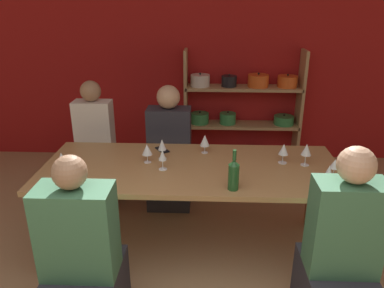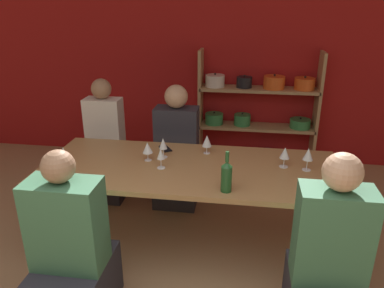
{
  "view_description": "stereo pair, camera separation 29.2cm",
  "coord_description": "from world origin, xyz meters",
  "px_view_note": "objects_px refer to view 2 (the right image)",
  "views": [
    {
      "loc": [
        0.25,
        -0.93,
        2.02
      ],
      "look_at": [
        0.13,
        1.87,
        0.92
      ],
      "focal_mm": 35.0,
      "sensor_mm": 36.0,
      "label": 1
    },
    {
      "loc": [
        0.54,
        -0.91,
        2.02
      ],
      "look_at": [
        0.13,
        1.87,
        0.92
      ],
      "focal_mm": 35.0,
      "sensor_mm": 36.0,
      "label": 2
    }
  ],
  "objects_px": {
    "dining_table": "(190,176)",
    "wine_glass_empty_c": "(163,144)",
    "wine_glass_red_a": "(326,179)",
    "person_near_b": "(72,261)",
    "wine_glass_white_a": "(207,141)",
    "wine_glass_red_b": "(64,154)",
    "wine_glass_empty_a": "(308,155)",
    "wine_glass_red_c": "(285,154)",
    "person_near_a": "(325,282)",
    "wine_bottle_green": "(226,176)",
    "shelf_unit": "(255,117)",
    "wine_glass_red_d": "(148,148)",
    "cell_phone": "(165,149)",
    "wine_glass_empty_b": "(335,171)",
    "wine_glass_white_b": "(161,155)",
    "person_far_a": "(107,154)",
    "person_far_b": "(177,160)"
  },
  "relations": [
    {
      "from": "dining_table",
      "to": "wine_glass_empty_c",
      "type": "relative_size",
      "value": 13.86
    },
    {
      "from": "wine_glass_red_a",
      "to": "person_near_b",
      "type": "relative_size",
      "value": 0.14
    },
    {
      "from": "wine_glass_white_a",
      "to": "wine_glass_red_b",
      "type": "height_order",
      "value": "wine_glass_red_b"
    },
    {
      "from": "wine_glass_empty_a",
      "to": "wine_glass_red_c",
      "type": "distance_m",
      "value": 0.18
    },
    {
      "from": "wine_glass_red_c",
      "to": "person_near_a",
      "type": "distance_m",
      "value": 1.04
    },
    {
      "from": "dining_table",
      "to": "wine_bottle_green",
      "type": "relative_size",
      "value": 8.01
    },
    {
      "from": "dining_table",
      "to": "wine_glass_empty_a",
      "type": "bearing_deg",
      "value": 3.69
    },
    {
      "from": "shelf_unit",
      "to": "dining_table",
      "type": "distance_m",
      "value": 1.94
    },
    {
      "from": "wine_glass_red_d",
      "to": "person_near_b",
      "type": "height_order",
      "value": "person_near_b"
    },
    {
      "from": "wine_glass_white_a",
      "to": "wine_glass_red_c",
      "type": "relative_size",
      "value": 0.99
    },
    {
      "from": "wine_glass_empty_a",
      "to": "wine_glass_empty_c",
      "type": "relative_size",
      "value": 1.06
    },
    {
      "from": "dining_table",
      "to": "cell_phone",
      "type": "relative_size",
      "value": 14.51
    },
    {
      "from": "wine_glass_white_a",
      "to": "wine_glass_empty_a",
      "type": "height_order",
      "value": "wine_glass_empty_a"
    },
    {
      "from": "wine_glass_white_a",
      "to": "wine_glass_empty_b",
      "type": "bearing_deg",
      "value": -25.96
    },
    {
      "from": "wine_glass_white_b",
      "to": "wine_glass_red_c",
      "type": "height_order",
      "value": "same"
    },
    {
      "from": "wine_glass_empty_b",
      "to": "person_far_a",
      "type": "distance_m",
      "value": 2.31
    },
    {
      "from": "wine_glass_white_a",
      "to": "person_far_b",
      "type": "xyz_separation_m",
      "value": [
        -0.36,
        0.52,
        -0.42
      ]
    },
    {
      "from": "wine_glass_red_b",
      "to": "wine_bottle_green",
      "type": "bearing_deg",
      "value": -9.11
    },
    {
      "from": "wine_glass_red_a",
      "to": "wine_glass_red_b",
      "type": "height_order",
      "value": "same"
    },
    {
      "from": "wine_glass_white_a",
      "to": "cell_phone",
      "type": "relative_size",
      "value": 1.01
    },
    {
      "from": "wine_glass_red_b",
      "to": "wine_glass_red_d",
      "type": "distance_m",
      "value": 0.65
    },
    {
      "from": "cell_phone",
      "to": "person_near_a",
      "type": "bearing_deg",
      "value": -44.32
    },
    {
      "from": "wine_glass_red_c",
      "to": "dining_table",
      "type": "bearing_deg",
      "value": -172.68
    },
    {
      "from": "wine_glass_red_c",
      "to": "person_near_b",
      "type": "distance_m",
      "value": 1.73
    },
    {
      "from": "shelf_unit",
      "to": "wine_glass_red_c",
      "type": "xyz_separation_m",
      "value": [
        0.2,
        -1.77,
        0.26
      ]
    },
    {
      "from": "wine_glass_red_d",
      "to": "person_far_b",
      "type": "height_order",
      "value": "person_far_b"
    },
    {
      "from": "cell_phone",
      "to": "wine_glass_empty_c",
      "type": "bearing_deg",
      "value": -82.51
    },
    {
      "from": "wine_glass_red_c",
      "to": "person_far_a",
      "type": "bearing_deg",
      "value": 158.4
    },
    {
      "from": "wine_glass_red_c",
      "to": "wine_glass_red_d",
      "type": "height_order",
      "value": "wine_glass_red_c"
    },
    {
      "from": "wine_bottle_green",
      "to": "wine_glass_red_a",
      "type": "xyz_separation_m",
      "value": [
        0.66,
        0.06,
        -0.0
      ]
    },
    {
      "from": "wine_glass_white_a",
      "to": "wine_glass_red_c",
      "type": "bearing_deg",
      "value": -16.39
    },
    {
      "from": "wine_glass_empty_b",
      "to": "wine_glass_red_b",
      "type": "bearing_deg",
      "value": 179.47
    },
    {
      "from": "dining_table",
      "to": "person_far_a",
      "type": "xyz_separation_m",
      "value": [
        -1.01,
        0.78,
        -0.21
      ]
    },
    {
      "from": "dining_table",
      "to": "wine_glass_white_b",
      "type": "bearing_deg",
      "value": -162.59
    },
    {
      "from": "wine_glass_white_a",
      "to": "cell_phone",
      "type": "distance_m",
      "value": 0.39
    },
    {
      "from": "wine_glass_empty_a",
      "to": "person_near_b",
      "type": "distance_m",
      "value": 1.85
    },
    {
      "from": "wine_glass_white_b",
      "to": "person_near_a",
      "type": "distance_m",
      "value": 1.44
    },
    {
      "from": "dining_table",
      "to": "person_far_a",
      "type": "bearing_deg",
      "value": 142.09
    },
    {
      "from": "cell_phone",
      "to": "wine_bottle_green",
      "type": "bearing_deg",
      "value": -49.99
    },
    {
      "from": "wine_glass_red_a",
      "to": "dining_table",
      "type": "bearing_deg",
      "value": 162.13
    },
    {
      "from": "wine_glass_red_b",
      "to": "person_near_a",
      "type": "bearing_deg",
      "value": -19.76
    },
    {
      "from": "wine_glass_empty_a",
      "to": "wine_glass_red_d",
      "type": "distance_m",
      "value": 1.27
    },
    {
      "from": "wine_glass_empty_b",
      "to": "cell_phone",
      "type": "height_order",
      "value": "wine_glass_empty_b"
    },
    {
      "from": "dining_table",
      "to": "wine_glass_red_b",
      "type": "relative_size",
      "value": 14.01
    },
    {
      "from": "wine_glass_white_a",
      "to": "wine_glass_empty_b",
      "type": "distance_m",
      "value": 1.06
    },
    {
      "from": "wine_glass_empty_b",
      "to": "cell_phone",
      "type": "relative_size",
      "value": 0.98
    },
    {
      "from": "person_far_a",
      "to": "wine_glass_red_b",
      "type": "bearing_deg",
      "value": 91.99
    },
    {
      "from": "dining_table",
      "to": "wine_glass_red_b",
      "type": "bearing_deg",
      "value": -170.44
    },
    {
      "from": "wine_glass_empty_b",
      "to": "wine_glass_white_b",
      "type": "xyz_separation_m",
      "value": [
        -1.27,
        0.11,
        -0.01
      ]
    },
    {
      "from": "wine_glass_empty_b",
      "to": "wine_glass_empty_c",
      "type": "relative_size",
      "value": 0.93
    }
  ]
}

